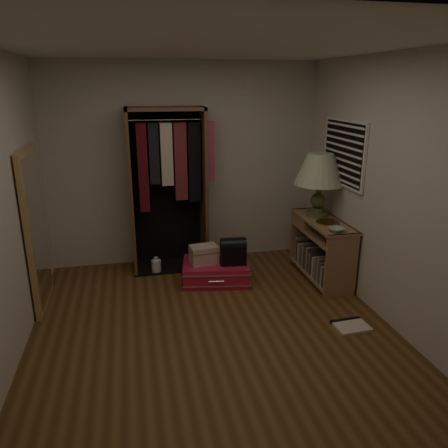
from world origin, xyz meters
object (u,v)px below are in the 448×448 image
(black_bag, at_px, (233,250))
(pink_suitcase, at_px, (216,271))
(white_jug, at_px, (156,266))
(console_bookshelf, at_px, (320,247))
(open_wardrobe, at_px, (170,175))
(floor_mirror, at_px, (36,231))
(train_case, at_px, (204,254))
(table_lamp, at_px, (320,171))

(black_bag, bearing_deg, pink_suitcase, 163.05)
(white_jug, bearing_deg, console_bookshelf, -15.05)
(open_wardrobe, xyz_separation_m, white_jug, (-0.24, -0.20, -1.13))
(floor_mirror, distance_m, train_case, 1.88)
(open_wardrobe, relative_size, black_bag, 6.28)
(console_bookshelf, height_order, open_wardrobe, open_wardrobe)
(pink_suitcase, bearing_deg, floor_mirror, -165.24)
(console_bookshelf, height_order, pink_suitcase, console_bookshelf)
(open_wardrobe, relative_size, floor_mirror, 1.21)
(train_case, distance_m, white_jug, 0.73)
(floor_mirror, height_order, white_jug, floor_mirror)
(open_wardrobe, bearing_deg, console_bookshelf, -22.65)
(train_case, bearing_deg, console_bookshelf, -12.55)
(train_case, relative_size, white_jug, 1.65)
(open_wardrobe, height_order, white_jug, open_wardrobe)
(open_wardrobe, xyz_separation_m, floor_mirror, (-1.49, -0.77, -0.37))
(console_bookshelf, relative_size, floor_mirror, 0.66)
(console_bookshelf, xyz_separation_m, open_wardrobe, (-1.75, 0.73, 0.82))
(floor_mirror, distance_m, white_jug, 1.57)
(pink_suitcase, distance_m, white_jug, 0.80)
(train_case, bearing_deg, black_bag, -20.99)
(floor_mirror, bearing_deg, pink_suitcase, 5.18)
(white_jug, bearing_deg, black_bag, -28.30)
(open_wardrobe, bearing_deg, white_jug, -140.23)
(pink_suitcase, height_order, train_case, train_case)
(pink_suitcase, distance_m, black_bag, 0.36)
(train_case, bearing_deg, open_wardrobe, 111.01)
(open_wardrobe, bearing_deg, floor_mirror, -152.62)
(table_lamp, bearing_deg, black_bag, -174.25)
(open_wardrobe, height_order, train_case, open_wardrobe)
(table_lamp, bearing_deg, train_case, -178.98)
(train_case, bearing_deg, table_lamp, -6.04)
(console_bookshelf, height_order, train_case, console_bookshelf)
(black_bag, bearing_deg, white_jug, 157.51)
(black_bag, bearing_deg, open_wardrobe, 139.97)
(pink_suitcase, height_order, white_jug, pink_suitcase)
(table_lamp, bearing_deg, pink_suitcase, -178.78)
(train_case, xyz_separation_m, white_jug, (-0.55, 0.40, -0.27))
(console_bookshelf, bearing_deg, train_case, 174.51)
(open_wardrobe, bearing_deg, train_case, -61.93)
(floor_mirror, bearing_deg, console_bookshelf, 0.72)
(black_bag, xyz_separation_m, table_lamp, (1.10, 0.11, 0.90))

